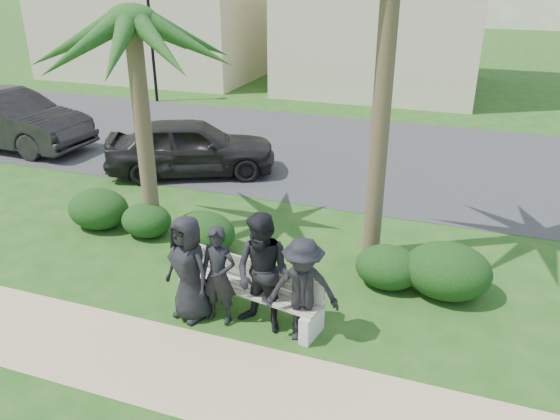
% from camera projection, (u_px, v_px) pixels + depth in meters
% --- Properties ---
extents(ground, '(160.00, 160.00, 0.00)m').
position_uv_depth(ground, '(248.00, 301.00, 8.83)').
color(ground, '#194A15').
rests_on(ground, ground).
extents(footpath, '(30.00, 1.60, 0.01)m').
position_uv_depth(footpath, '(196.00, 372.00, 7.29)').
color(footpath, tan).
rests_on(footpath, ground).
extents(asphalt_street, '(160.00, 8.00, 0.01)m').
position_uv_depth(asphalt_street, '(356.00, 154.00, 15.71)').
color(asphalt_street, '#2D2D30').
rests_on(asphalt_street, ground).
extents(stucco_bldg_right, '(8.40, 8.40, 7.30)m').
position_uv_depth(stucco_bldg_right, '(389.00, 0.00, 23.11)').
color(stucco_bldg_right, beige).
rests_on(stucco_bldg_right, ground).
extents(street_lamp, '(0.36, 0.36, 4.29)m').
position_uv_depth(street_lamp, '(150.00, 24.00, 20.71)').
color(street_lamp, black).
rests_on(street_lamp, ground).
extents(park_bench, '(2.41, 0.95, 0.81)m').
position_uv_depth(park_bench, '(250.00, 293.00, 8.38)').
color(park_bench, gray).
rests_on(park_bench, ground).
extents(man_a, '(0.95, 0.78, 1.68)m').
position_uv_depth(man_a, '(189.00, 268.00, 8.12)').
color(man_a, black).
rests_on(man_a, ground).
extents(man_b, '(0.57, 0.38, 1.55)m').
position_uv_depth(man_b, '(219.00, 276.00, 8.06)').
color(man_b, black).
rests_on(man_b, ground).
extents(man_c, '(1.02, 0.87, 1.84)m').
position_uv_depth(man_c, '(263.00, 274.00, 7.83)').
color(man_c, black).
rests_on(man_c, ground).
extents(man_d, '(1.16, 0.87, 1.60)m').
position_uv_depth(man_d, '(303.00, 290.00, 7.65)').
color(man_d, black).
rests_on(man_d, ground).
extents(hedge_a, '(1.27, 1.05, 0.83)m').
position_uv_depth(hedge_a, '(98.00, 208.00, 11.22)').
color(hedge_a, black).
rests_on(hedge_a, ground).
extents(hedge_b, '(1.03, 0.85, 0.67)m').
position_uv_depth(hedge_b, '(146.00, 220.00, 10.88)').
color(hedge_b, black).
rests_on(hedge_b, ground).
extents(hedge_c, '(1.23, 1.02, 0.80)m').
position_uv_depth(hedge_c, '(203.00, 232.00, 10.24)').
color(hedge_c, black).
rests_on(hedge_c, ground).
extents(hedge_e, '(1.11, 0.92, 0.72)m').
position_uv_depth(hedge_e, '(388.00, 266.00, 9.15)').
color(hedge_e, black).
rests_on(hedge_e, ground).
extents(hedge_f, '(1.41, 1.17, 0.92)m').
position_uv_depth(hedge_f, '(448.00, 269.00, 8.85)').
color(hedge_f, black).
rests_on(hedge_f, ground).
extents(palm_left, '(3.00, 3.00, 5.01)m').
position_uv_depth(palm_left, '(132.00, 22.00, 9.54)').
color(palm_left, brown).
rests_on(palm_left, ground).
extents(car_a, '(4.60, 3.34, 1.46)m').
position_uv_depth(car_a, '(191.00, 147.00, 13.98)').
color(car_a, black).
rests_on(car_a, ground).
extents(car_b, '(5.08, 1.93, 1.65)m').
position_uv_depth(car_b, '(9.00, 120.00, 16.00)').
color(car_b, black).
rests_on(car_b, ground).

